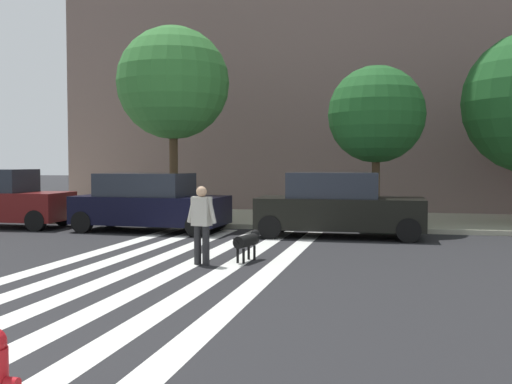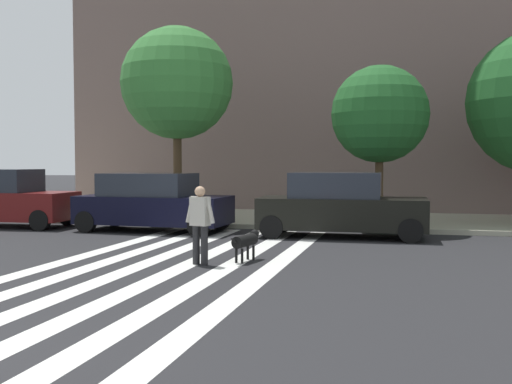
{
  "view_description": "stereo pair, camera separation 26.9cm",
  "coord_description": "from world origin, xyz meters",
  "px_view_note": "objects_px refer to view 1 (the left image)",
  "views": [
    {
      "loc": [
        5.34,
        -4.37,
        2.12
      ],
      "look_at": [
        2.14,
        9.14,
        1.44
      ],
      "focal_mm": 41.36,
      "sensor_mm": 36.0,
      "label": 1
    },
    {
      "loc": [
        5.6,
        -4.3,
        2.12
      ],
      "look_at": [
        2.14,
        9.14,
        1.44
      ],
      "focal_mm": 41.36,
      "sensor_mm": 36.0,
      "label": 2
    }
  ],
  "objects_px": {
    "parked_car_third_in_line": "(338,206)",
    "street_tree_middle": "(376,115)",
    "street_tree_nearest": "(173,83)",
    "dog_on_leash": "(247,241)",
    "parked_car_behind_first": "(149,203)",
    "pedestrian_dog_walker": "(202,221)"
  },
  "relations": [
    {
      "from": "parked_car_third_in_line",
      "to": "street_tree_middle",
      "type": "xyz_separation_m",
      "value": [
        0.98,
        2.12,
        2.75
      ]
    },
    {
      "from": "street_tree_nearest",
      "to": "dog_on_leash",
      "type": "height_order",
      "value": "street_tree_nearest"
    },
    {
      "from": "parked_car_behind_first",
      "to": "dog_on_leash",
      "type": "height_order",
      "value": "parked_car_behind_first"
    },
    {
      "from": "parked_car_behind_first",
      "to": "pedestrian_dog_walker",
      "type": "xyz_separation_m",
      "value": [
        3.5,
        -5.34,
        0.04
      ]
    },
    {
      "from": "parked_car_behind_first",
      "to": "street_tree_nearest",
      "type": "bearing_deg",
      "value": 91.13
    },
    {
      "from": "parked_car_behind_first",
      "to": "street_tree_middle",
      "type": "height_order",
      "value": "street_tree_middle"
    },
    {
      "from": "parked_car_third_in_line",
      "to": "street_tree_middle",
      "type": "distance_m",
      "value": 3.61
    },
    {
      "from": "parked_car_third_in_line",
      "to": "street_tree_nearest",
      "type": "bearing_deg",
      "value": 159.37
    },
    {
      "from": "street_tree_nearest",
      "to": "street_tree_middle",
      "type": "relative_size",
      "value": 1.32
    },
    {
      "from": "parked_car_behind_first",
      "to": "street_tree_middle",
      "type": "xyz_separation_m",
      "value": [
        6.8,
        2.11,
        2.75
      ]
    },
    {
      "from": "dog_on_leash",
      "to": "street_tree_middle",
      "type": "bearing_deg",
      "value": 69.91
    },
    {
      "from": "street_tree_middle",
      "to": "dog_on_leash",
      "type": "bearing_deg",
      "value": -110.09
    },
    {
      "from": "parked_car_third_in_line",
      "to": "street_tree_nearest",
      "type": "xyz_separation_m",
      "value": [
        -5.86,
        2.21,
        3.95
      ]
    },
    {
      "from": "pedestrian_dog_walker",
      "to": "dog_on_leash",
      "type": "xyz_separation_m",
      "value": [
        0.81,
        0.66,
        -0.48
      ]
    },
    {
      "from": "dog_on_leash",
      "to": "street_tree_nearest",
      "type": "bearing_deg",
      "value": 122.34
    },
    {
      "from": "street_tree_middle",
      "to": "pedestrian_dog_walker",
      "type": "bearing_deg",
      "value": -113.86
    },
    {
      "from": "street_tree_nearest",
      "to": "pedestrian_dog_walker",
      "type": "xyz_separation_m",
      "value": [
        3.55,
        -7.54,
        -3.92
      ]
    },
    {
      "from": "parked_car_third_in_line",
      "to": "dog_on_leash",
      "type": "xyz_separation_m",
      "value": [
        -1.5,
        -4.68,
        -0.45
      ]
    },
    {
      "from": "parked_car_third_in_line",
      "to": "pedestrian_dog_walker",
      "type": "distance_m",
      "value": 5.82
    },
    {
      "from": "parked_car_third_in_line",
      "to": "street_tree_middle",
      "type": "relative_size",
      "value": 0.94
    },
    {
      "from": "street_tree_nearest",
      "to": "parked_car_third_in_line",
      "type": "bearing_deg",
      "value": -20.63
    },
    {
      "from": "parked_car_third_in_line",
      "to": "dog_on_leash",
      "type": "relative_size",
      "value": 4.2
    }
  ]
}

